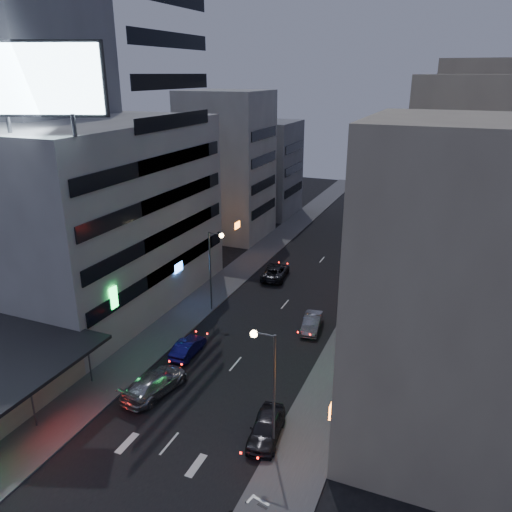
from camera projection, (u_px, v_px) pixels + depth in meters
The scene contains 23 objects.
ground at pixel (131, 489), 28.16m from camera, with size 180.00×180.00×0.00m, color black.
sidewalk_left at pixel (231, 278), 57.02m from camera, with size 4.00×120.00×0.12m, color #4C4C4F.
sidewalk_right at pixel (371, 301), 51.25m from camera, with size 4.00×120.00×0.12m, color #4C4C4F.
white_building at pixel (102, 216), 48.52m from camera, with size 14.00×24.00×18.00m, color #BCBCB7.
grey_tower at pixel (42, 125), 51.61m from camera, with size 10.00×14.00×34.00m, color gray.
shophouse_near at pixel (446, 299), 28.40m from camera, with size 10.00×11.00×20.00m, color #BAAF92.
shophouse_mid at pixel (457, 265), 38.87m from camera, with size 11.00×12.00×16.00m, color gray.
shophouse_far at pixel (461, 193), 49.28m from camera, with size 10.00×14.00×22.00m, color #BAAF92.
far_left_a at pixel (227, 166), 69.30m from camera, with size 11.00×10.00×20.00m, color #BCBCB7.
far_left_b at pixel (259, 168), 81.61m from camera, with size 12.00×10.00×15.00m, color gray.
far_right_a at pixel (466, 184), 62.79m from camera, with size 11.00×12.00×18.00m, color gray.
far_right_b at pixel (474, 146), 73.71m from camera, with size 12.00×12.00×24.00m, color #BAAF92.
billboard at pixel (34, 80), 34.02m from camera, with size 9.52×3.75×6.20m.
street_lamp_right_near at pixel (268, 375), 29.38m from camera, with size 1.60×0.44×8.02m.
street_lamp_left at pixel (214, 260), 47.50m from camera, with size 1.60×0.44×8.02m.
street_lamp_right_far at pixel (373, 224), 58.84m from camera, with size 1.60×0.44×8.02m.
parked_car_right_near at pixel (266, 428), 31.87m from camera, with size 1.86×4.63×1.58m, color #252429.
parked_car_right_mid at pixel (312, 323), 45.45m from camera, with size 1.48×4.23×1.40m, color #97989F.
parked_car_left at pixel (275, 271), 57.08m from camera, with size 2.50×5.43×1.51m, color #222227.
parked_car_right_far at pixel (358, 270), 57.73m from camera, with size 1.81×4.46×1.29m, color #93959B.
road_car_blue at pixel (188, 347), 41.39m from camera, with size 1.46×4.18×1.38m, color navy.
road_car_silver at pixel (155, 383), 36.40m from camera, with size 2.30×5.66×1.64m, color #A6A9AE.
scooter_silver_b at pixel (271, 497), 26.84m from camera, with size 1.72×0.57×1.05m, color #A5A9AD, non-canonical shape.
Camera 1 is at (14.92, -17.50, 22.08)m, focal length 35.00 mm.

